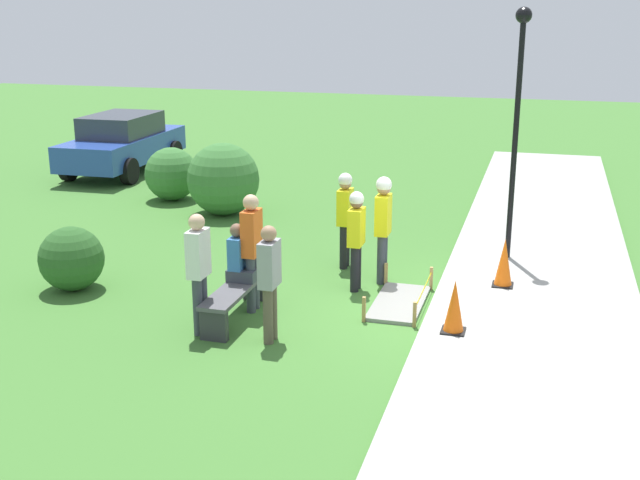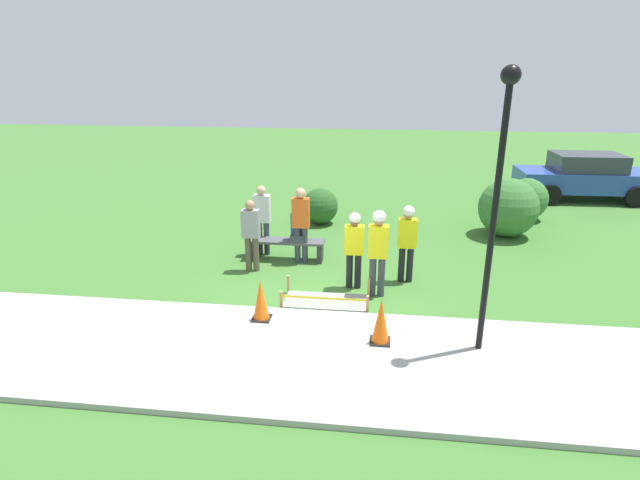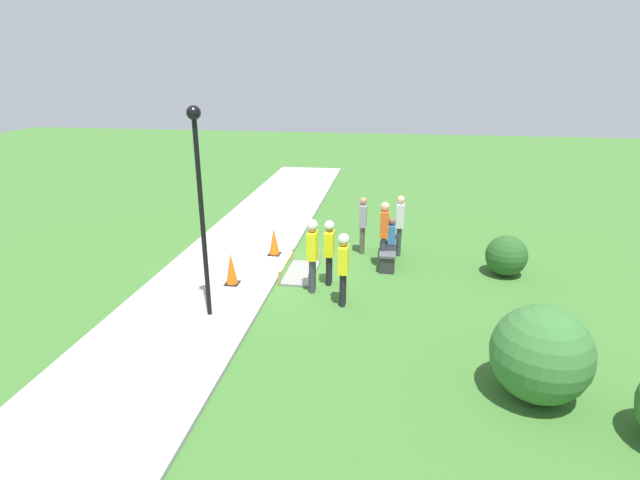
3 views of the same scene
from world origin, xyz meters
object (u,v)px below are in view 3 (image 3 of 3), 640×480
Objects in this scene: person_seated_on_bench at (390,237)px; bystander_in_gray_shirt at (400,222)px; traffic_cone_near_patch at (274,242)px; bystander_in_white_shirt at (363,222)px; lamppost_near at (200,186)px; worker_supervisor at (312,249)px; worker_assistant at (343,263)px; worker_trainee at (329,247)px; traffic_cone_far_patch at (231,269)px; park_bench at (388,250)px; bystander_in_orange_shirt at (384,230)px.

bystander_in_gray_shirt reaches higher than person_seated_on_bench.
bystander_in_white_shirt is (-0.80, 2.47, 0.47)m from traffic_cone_near_patch.
traffic_cone_near_patch is 0.17× the size of lamppost_near.
worker_supervisor is 1.06× the size of worker_assistant.
lamppost_near is at bearing -46.66° from worker_trainee.
bystander_in_white_shirt reaches higher than traffic_cone_far_patch.
worker_assistant reaches higher than park_bench.
traffic_cone_far_patch is at bearing -62.27° from bystander_in_orange_shirt.
bystander_in_white_shirt is at bearing -129.83° from park_bench.
bystander_in_gray_shirt is 1.07m from bystander_in_white_shirt.
bystander_in_white_shirt is (-2.88, 1.01, -0.15)m from worker_supervisor.
worker_supervisor is 1.09× the size of bystander_in_white_shirt.
person_seated_on_bench is 0.48× the size of worker_supervisor.
worker_supervisor is at bearing -127.16° from worker_assistant.
worker_trainee is (-0.59, 2.36, 0.49)m from traffic_cone_far_patch.
lamppost_near is at bearing -41.63° from bystander_in_gray_shirt.
person_seated_on_bench is 1.26m from bystander_in_white_shirt.
traffic_cone_far_patch is 4.26m from bystander_in_white_shirt.
bystander_in_gray_shirt is at bearing 144.15° from worker_supervisor.
worker_trainee is (1.43, -1.48, 0.12)m from person_seated_on_bench.
person_seated_on_bench is 5.68m from lamppost_near.
bystander_in_orange_shirt is (-1.34, 1.31, 0.07)m from worker_trainee.
bystander_in_gray_shirt reaches higher than worker_assistant.
bystander_in_gray_shirt is at bearing 143.90° from worker_trainee.
park_bench is 0.43× the size of lamppost_near.
bystander_in_white_shirt reaches higher than worker_trainee.
traffic_cone_far_patch is 0.44× the size of worker_supervisor.
park_bench is at bearing 141.52° from worker_supervisor.
worker_trainee is (-0.50, 0.34, -0.12)m from worker_supervisor.
worker_supervisor is at bearing -42.02° from bystander_in_orange_shirt.
park_bench is at bearing 92.73° from traffic_cone_near_patch.
bystander_in_white_shirt is at bearing 107.89° from traffic_cone_near_patch.
bystander_in_orange_shirt is at bearing -17.15° from park_bench.
person_seated_on_bench is at bearing 133.88° from worker_trainee.
traffic_cone_near_patch is 0.41× the size of park_bench.
worker_assistant is 2.59m from bystander_in_orange_shirt.
worker_supervisor reaches higher than traffic_cone_far_patch.
worker_assistant is at bearing -3.20° from bystander_in_white_shirt.
traffic_cone_far_patch is 4.18m from bystander_in_orange_shirt.
lamppost_near is (3.95, -3.78, 2.59)m from park_bench.
person_seated_on_bench is 2.74m from worker_assistant.
park_bench is at bearing 50.17° from bystander_in_white_shirt.
lamppost_near is at bearing -33.20° from bystander_in_white_shirt.
bystander_in_gray_shirt is (-0.63, 0.29, 0.65)m from park_bench.
person_seated_on_bench is 0.28m from bystander_in_orange_shirt.
bystander_in_white_shirt is at bearing 146.80° from lamppost_near.
traffic_cone_far_patch is 0.46× the size of worker_assistant.
lamppost_near is at bearing 0.63° from traffic_cone_far_patch.
worker_trainee is at bearing -44.39° from bystander_in_orange_shirt.
lamppost_near reaches higher than worker_trainee.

